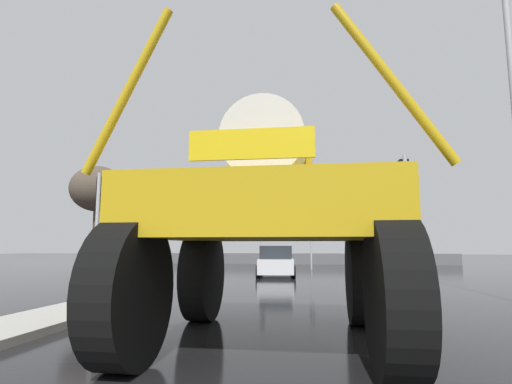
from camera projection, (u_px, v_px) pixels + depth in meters
ground_plane at (279, 279)px, 18.92m from camera, size 120.00×120.00×0.00m
oversize_sprayer at (270, 226)px, 6.57m from camera, size 4.59×5.28×4.60m
sedan_ahead at (276, 262)px, 20.57m from camera, size 2.18×4.24×1.52m
traffic_signal_near_left at (101, 206)px, 12.26m from camera, size 0.24×0.54×3.70m
traffic_signal_near_right at (405, 195)px, 10.91m from camera, size 0.24×0.54×3.95m
traffic_signal_far_left at (262, 227)px, 27.46m from camera, size 0.24×0.55×3.86m
traffic_signal_far_right at (311, 231)px, 26.92m from camera, size 0.24×0.55×3.43m
streetlight_far_left at (204, 211)px, 30.00m from camera, size 2.22×0.24×7.22m
bare_tree_left at (98, 190)px, 20.28m from camera, size 2.68×2.68×5.49m
roadside_barrier at (297, 259)px, 33.73m from camera, size 25.75×0.24×0.90m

